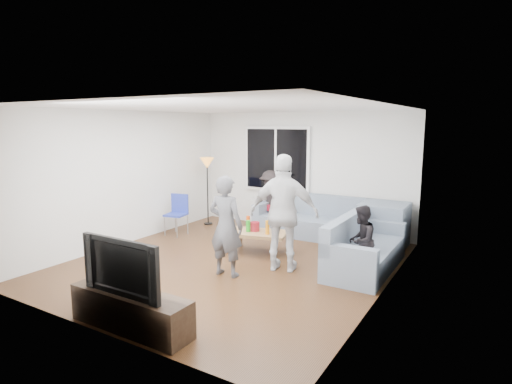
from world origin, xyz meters
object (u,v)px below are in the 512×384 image
Objects in this scene: sofa_right_section at (366,244)px; side_chair at (176,215)px; spectator_right at (361,240)px; spectator_back at (271,200)px; player_right at (284,213)px; floor_lamp at (208,192)px; player_left at (226,226)px; tv_console at (131,310)px; television at (128,265)px; sofa_back_section at (309,216)px; coffee_table at (257,242)px.

sofa_right_section is 2.33× the size of side_chair.
spectator_right is 0.83× the size of spectator_back.
floor_lamp is at bearing -47.06° from player_right.
sofa_right_section is 2.30m from player_left.
floor_lamp is 5.09m from tv_console.
player_right reaches higher than side_chair.
television reaches higher than tv_console.
spectator_right reaches higher than sofa_back_section.
spectator_right is at bearing 60.26° from tv_console.
player_left reaches higher than side_chair.
floor_lamp is 0.97× the size of tv_console.
television is (-0.63, -2.64, -0.17)m from player_right.
sofa_right_section is 3.81m from tv_console.
side_chair is 4.11m from tv_console.
spectator_back is (-0.77, 2.83, -0.12)m from player_left.
player_left reaches higher than tv_console.
sofa_back_section is at bearing -137.16° from spectator_right.
floor_lamp is at bearing -110.21° from spectator_right.
spectator_right is 0.69× the size of tv_console.
coffee_table is 1.28× the size of side_chair.
television is at bearing 88.29° from player_left.
coffee_table is 1.00× the size of spectator_right.
floor_lamp is at bearing 148.25° from coffee_table.
player_left is at bearing -62.64° from spectator_back.
floor_lamp is at bearing 117.24° from tv_console.
sofa_right_section is 4.24m from floor_lamp.
sofa_right_section is 2.94m from spectator_back.
side_chair is (-2.44, -1.38, 0.01)m from sofa_back_section.
player_left is at bearing -93.33° from sofa_back_section.
television is (0.03, -1.97, -0.02)m from player_left.
sofa_back_section is 1.46× the size of player_left.
floor_lamp is (-2.44, -0.27, 0.36)m from sofa_back_section.
spectator_right is at bearing -46.26° from sofa_back_section.
tv_console is (-0.63, -2.64, -0.72)m from player_right.
coffee_table is 0.96× the size of television.
player_left is at bearing 30.20° from player_right.
coffee_table is 0.71× the size of floor_lamp.
spectator_right is at bearing -21.94° from spectator_back.
player_left is (-1.79, -1.40, 0.36)m from sofa_right_section.
sofa_right_section is at bearing -40.67° from sofa_back_section.
player_left is at bearing 128.05° from sofa_right_section.
spectator_back is (1.51, 0.30, -0.11)m from floor_lamp.
coffee_table is at bearing -16.56° from side_chair.
sofa_back_section is 1.73× the size of spectator_back.
television is at bearing -86.28° from coffee_table.
television reaches higher than sofa_right_section.
tv_console is (0.21, -3.19, 0.02)m from coffee_table.
sofa_right_section is at bearing 5.25° from coffee_table.
side_chair reaches higher than tv_console.
spectator_right is at bearing -19.32° from floor_lamp.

